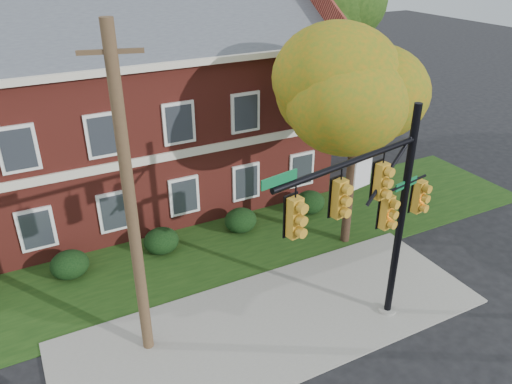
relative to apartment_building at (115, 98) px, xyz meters
name	(u,v)px	position (x,y,z in m)	size (l,w,h in m)	color
ground	(292,342)	(2.00, -11.95, -4.99)	(120.00, 120.00, 0.00)	black
sidewalk	(276,322)	(2.00, -10.95, -4.95)	(14.00, 5.00, 0.08)	gray
grass_strip	(215,247)	(2.00, -5.95, -4.97)	(30.00, 6.00, 0.04)	#193811
apartment_building	(115,98)	(0.00, 0.00, 0.00)	(18.80, 8.80, 9.74)	maroon
hedge_left	(70,265)	(-3.50, -5.25, -4.46)	(1.40, 1.26, 1.05)	black
hedge_center	(161,241)	(0.00, -5.25, -4.46)	(1.40, 1.26, 1.05)	black
hedge_right	(241,220)	(3.50, -5.25, -4.46)	(1.40, 1.26, 1.05)	black
hedge_far_right	(310,202)	(7.00, -5.25, -4.46)	(1.40, 1.26, 1.05)	black
tree_near_right	(367,82)	(7.22, -8.09, 1.68)	(4.50, 4.25, 8.58)	black
tree_right_rear	(322,6)	(11.31, 0.86, 3.13)	(6.30, 5.95, 10.62)	black
traffic_signal	(376,207)	(4.28, -12.51, -0.48)	(6.41, 1.43, 7.26)	gray
utility_pole	(131,207)	(-2.01, -10.11, -0.07)	(1.48, 0.51, 9.70)	#513925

